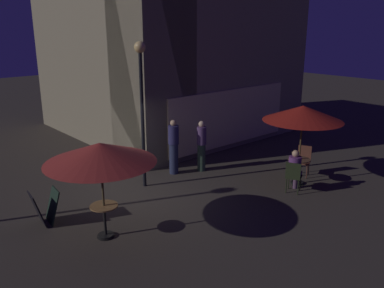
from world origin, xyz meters
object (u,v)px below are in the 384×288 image
Objects in this scene: street_lamp_near_corner at (141,89)px; cafe_table_1 at (105,216)px; cafe_table_0 at (299,167)px; menu_sandwich_board at (45,207)px; cafe_chair_1 at (293,175)px; patron_standing_1 at (174,147)px; patron_standing_2 at (202,146)px; patio_umbrella_0 at (303,113)px; cafe_chair_0 at (304,158)px; patron_seated_0 at (295,168)px; patio_umbrella_1 at (100,153)px.

cafe_table_1 is (-2.37, -1.89, -2.39)m from street_lamp_near_corner.
menu_sandwich_board is at bearing 159.71° from cafe_table_0.
cafe_chair_1 reaches higher than cafe_table_0.
patron_standing_1 reaches higher than patron_standing_2.
patio_umbrella_0 is at bearing 59.70° from patron_standing_2.
patron_standing_1 reaches higher than menu_sandwich_board.
cafe_chair_0 reaches higher than cafe_table_1.
patio_umbrella_0 is at bearing -9.45° from cafe_table_1.
street_lamp_near_corner is at bearing 141.28° from patio_umbrella_0.
patron_standing_2 is at bearing 21.23° from cafe_table_1.
cafe_table_0 is 1.01× the size of cafe_table_1.
patron_seated_0 is (0.13, 0.06, 0.15)m from cafe_chair_1.
cafe_chair_1 is at bearing -18.48° from menu_sandwich_board.
patron_standing_1 reaches higher than cafe_chair_1.
cafe_table_1 is 0.83× the size of cafe_chair_1.
menu_sandwich_board is 0.87× the size of cafe_chair_0.
patio_umbrella_1 is 6.88m from cafe_chair_0.
cafe_table_1 is at bearing -36.41° from patron_standing_2.
patron_standing_2 reaches higher than cafe_table_1.
street_lamp_near_corner reaches higher than patron_standing_2.
menu_sandwich_board reaches higher than cafe_table_0.
cafe_table_1 is at bearing 141.80° from cafe_chair_1.
street_lamp_near_corner is 5.55m from cafe_chair_0.
cafe_table_0 is 0.44× the size of patron_standing_1.
cafe_table_1 is 0.32× the size of patio_umbrella_1.
cafe_table_0 is at bearing -13.72° from menu_sandwich_board.
cafe_chair_0 is (7.46, -2.17, 0.14)m from menu_sandwich_board.
cafe_table_0 is 0.84× the size of cafe_chair_1.
street_lamp_near_corner reaches higher than cafe_table_0.
cafe_table_1 is 0.81× the size of cafe_chair_0.
patio_umbrella_1 reaches higher than menu_sandwich_board.
street_lamp_near_corner is 1.74× the size of patio_umbrella_1.
cafe_chair_0 reaches higher than cafe_chair_1.
cafe_table_0 is 0.62× the size of patron_seated_0.
patron_standing_1 is at bearing 30.26° from cafe_table_1.
patio_umbrella_0 reaches higher than patio_umbrella_1.
patio_umbrella_1 is at bearing 170.55° from cafe_table_0.
menu_sandwich_board is at bearing 159.71° from patio_umbrella_0.
cafe_table_0 reaches higher than cafe_table_1.
street_lamp_near_corner is at bearing 141.28° from cafe_table_0.
patio_umbrella_1 is (-5.96, 0.99, 1.46)m from cafe_table_0.
patio_umbrella_0 reaches higher than cafe_chair_0.
patron_seated_0 is at bearing 0.00° from cafe_chair_1.
patio_umbrella_1 is 5.00m from patron_standing_2.
menu_sandwich_board is 4.54m from patron_standing_1.
cafe_chair_0 is (0.73, 0.31, -1.60)m from patio_umbrella_0.
cafe_table_1 is 0.32× the size of patio_umbrella_0.
patron_standing_2 is at bearing 21.23° from patio_umbrella_1.
cafe_table_0 is 0.67m from patron_seated_0.
patron_standing_1 is (-1.68, 3.41, 0.18)m from patron_seated_0.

